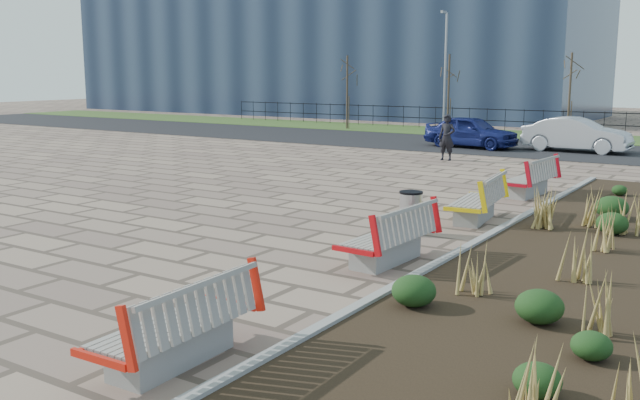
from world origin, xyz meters
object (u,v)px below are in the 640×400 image
Objects in this scene: bench_c at (475,198)px; pedestrian at (447,137)px; litter_bin at (411,213)px; car_blue at (471,132)px; lamp_west at (445,74)px; bench_a at (171,321)px; bench_b at (386,234)px; car_silver at (577,135)px; bench_d at (528,177)px.

bench_c is 10.74m from pedestrian.
bench_c is 2.49× the size of litter_bin.
lamp_west is at bearing 40.25° from car_blue.
bench_a is 5.07m from bench_b.
litter_bin is 0.20× the size of car_silver.
car_blue is (-0.82, 4.51, -0.14)m from pedestrian.
bench_c is at bearing -65.01° from pedestrian.
bench_a is at bearing -174.80° from car_silver.
litter_bin is 0.51× the size of pedestrian.
litter_bin is 16.78m from car_blue.
bench_b is at bearing 88.59° from bench_a.
bench_d is 0.53× the size of car_blue.
bench_c is 15.19m from car_blue.
car_silver is (4.12, 0.81, 0.01)m from car_blue.
car_blue is (-4.97, 16.02, 0.27)m from litter_bin.
lamp_west reaches higher than bench_a.
bench_b is 0.35× the size of lamp_west.
bench_d is (0.00, 12.92, 0.00)m from bench_a.
car_blue is 6.51m from lamp_west.
bench_b is at bearing -85.24° from bench_d.
bench_b is 0.53× the size of car_blue.
lamp_west is (-9.00, 19.15, 2.54)m from bench_c.
bench_b is at bearing -156.93° from car_blue.
car_blue is at bearing 109.98° from bench_b.
pedestrian is (-4.76, 9.61, 0.33)m from bench_c.
lamp_west reaches higher than litter_bin.
pedestrian is (-4.76, 13.71, 0.33)m from bench_b.
bench_d is 0.35× the size of lamp_west.
lamp_west reaches higher than bench_b.
bench_d is at bearing 92.94° from bench_b.
litter_bin is at bearing -175.38° from car_silver.
bench_c is 0.51× the size of car_silver.
litter_bin is at bearing -71.53° from pedestrian.
bench_a is 0.51× the size of car_silver.
bench_c and bench_d have the same top height.
pedestrian is at bearing -66.05° from lamp_west.
bench_a is 29.82m from lamp_west.
bench_c is at bearing -64.83° from lamp_west.
lamp_west is (-8.39, 21.05, 2.62)m from litter_bin.
lamp_west is at bearing 114.10° from bench_b.
bench_a reaches higher than litter_bin.
bench_b is 1.26× the size of pedestrian.
bench_d is (0.00, 7.85, 0.00)m from bench_b.
bench_c is 0.35× the size of lamp_west.
bench_a is 0.35× the size of lamp_west.
bench_d is at bearing -170.82° from car_silver.
bench_b is 0.51× the size of car_silver.
litter_bin is 0.21× the size of car_blue.
bench_b is at bearing -173.88° from car_silver.
car_silver is at bearing 56.84° from pedestrian.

